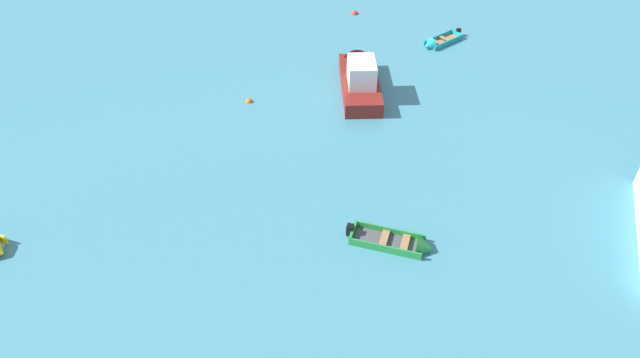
# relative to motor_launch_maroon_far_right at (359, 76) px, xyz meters

# --- Properties ---
(motor_launch_maroon_far_right) EXTENTS (2.93, 5.97, 2.31)m
(motor_launch_maroon_far_right) POSITION_rel_motor_launch_maroon_far_right_xyz_m (0.00, 0.00, 0.00)
(motor_launch_maroon_far_right) COLOR maroon
(motor_launch_maroon_far_right) RESTS_ON ground_plane
(rowboat_turquoise_cluster_outer) EXTENTS (2.91, 1.91, 0.80)m
(rowboat_turquoise_cluster_outer) POSITION_rel_motor_launch_maroon_far_right_xyz_m (5.67, 3.23, -0.49)
(rowboat_turquoise_cluster_outer) COLOR #99754C
(rowboat_turquoise_cluster_outer) RESTS_ON ground_plane
(rowboat_green_far_back) EXTENTS (3.08, 2.40, 0.90)m
(rowboat_green_far_back) POSITION_rel_motor_launch_maroon_far_right_xyz_m (-1.75, -11.20, -0.47)
(rowboat_green_far_back) COLOR #4C4C51
(rowboat_green_far_back) RESTS_ON ground_plane
(mooring_buoy_outer_edge) EXTENTS (0.35, 0.35, 0.35)m
(mooring_buoy_outer_edge) POSITION_rel_motor_launch_maroon_far_right_xyz_m (-5.73, 0.03, -0.63)
(mooring_buoy_outer_edge) COLOR orange
(mooring_buoy_outer_edge) RESTS_ON ground_plane
(mooring_buoy_midfield) EXTENTS (0.43, 0.43, 0.43)m
(mooring_buoy_midfield) POSITION_rel_motor_launch_maroon_far_right_xyz_m (2.43, 8.54, -0.63)
(mooring_buoy_midfield) COLOR red
(mooring_buoy_midfield) RESTS_ON ground_plane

